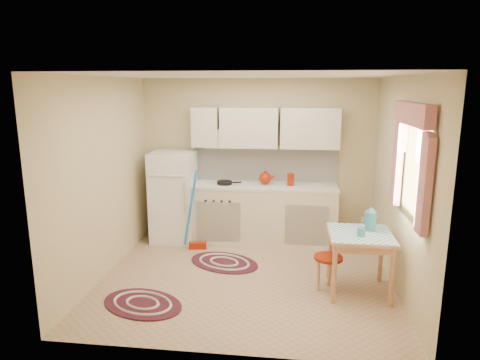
{
  "coord_description": "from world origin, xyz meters",
  "views": [
    {
      "loc": [
        0.54,
        -5.01,
        2.38
      ],
      "look_at": [
        -0.11,
        0.25,
        1.22
      ],
      "focal_mm": 32.0,
      "sensor_mm": 36.0,
      "label": 1
    }
  ],
  "objects_px": {
    "base_cabinets": "(262,215)",
    "table": "(359,263)",
    "fridge": "(174,197)",
    "stool": "(328,273)"
  },
  "relations": [
    {
      "from": "base_cabinets",
      "to": "table",
      "type": "bearing_deg",
      "value": -50.28
    },
    {
      "from": "fridge",
      "to": "table",
      "type": "relative_size",
      "value": 1.94
    },
    {
      "from": "fridge",
      "to": "base_cabinets",
      "type": "height_order",
      "value": "fridge"
    },
    {
      "from": "fridge",
      "to": "stool",
      "type": "bearing_deg",
      "value": -32.47
    },
    {
      "from": "base_cabinets",
      "to": "table",
      "type": "relative_size",
      "value": 3.12
    },
    {
      "from": "fridge",
      "to": "stool",
      "type": "height_order",
      "value": "fridge"
    },
    {
      "from": "stool",
      "to": "fridge",
      "type": "bearing_deg",
      "value": 147.53
    },
    {
      "from": "base_cabinets",
      "to": "fridge",
      "type": "bearing_deg",
      "value": -177.91
    },
    {
      "from": "fridge",
      "to": "table",
      "type": "height_order",
      "value": "fridge"
    },
    {
      "from": "base_cabinets",
      "to": "stool",
      "type": "height_order",
      "value": "base_cabinets"
    }
  ]
}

